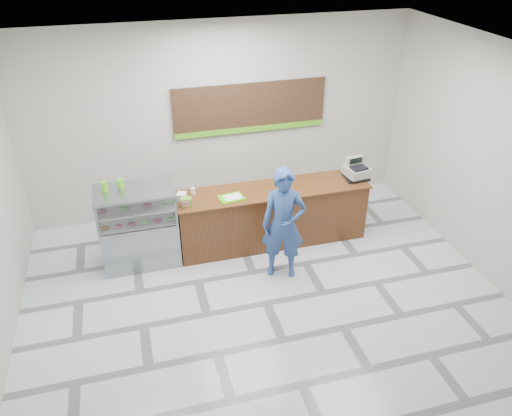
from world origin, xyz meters
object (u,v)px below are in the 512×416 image
object	(u,v)px
display_case	(139,226)
customer	(284,224)
serving_tray	(231,198)
sales_counter	(272,215)
cash_register	(356,171)

from	to	relation	value
display_case	customer	size ratio (longest dim) A/B	0.73
display_case	serving_tray	xyz separation A→B (m)	(1.49, -0.12, 0.37)
sales_counter	customer	xyz separation A→B (m)	(-0.10, -0.90, 0.39)
display_case	customer	distance (m)	2.31
cash_register	customer	size ratio (longest dim) A/B	0.24
cash_register	serving_tray	xyz separation A→B (m)	(-2.23, -0.13, -0.12)
customer	sales_counter	bearing A→B (deg)	102.87
cash_register	customer	world-z (taller)	customer
serving_tray	sales_counter	bearing A→B (deg)	0.62
display_case	cash_register	world-z (taller)	cash_register
serving_tray	cash_register	bearing A→B (deg)	-5.58
display_case	customer	xyz separation A→B (m)	(2.12, -0.90, 0.23)
sales_counter	display_case	bearing A→B (deg)	-179.99
serving_tray	customer	world-z (taller)	customer
cash_register	serving_tray	size ratio (longest dim) A/B	1.04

